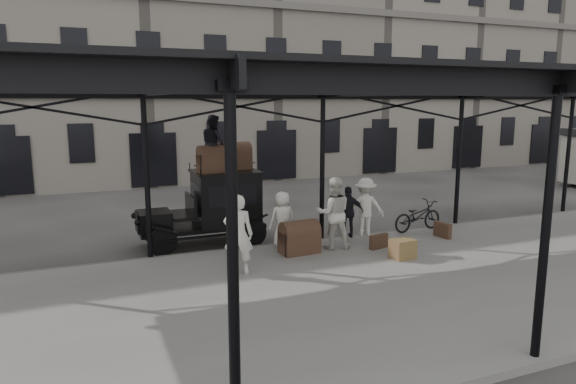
% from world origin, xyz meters
% --- Properties ---
extents(ground, '(120.00, 120.00, 0.00)m').
position_xyz_m(ground, '(0.00, 0.00, 0.00)').
color(ground, '#383533').
rests_on(ground, ground).
extents(platform, '(28.00, 8.00, 0.15)m').
position_xyz_m(platform, '(0.00, -2.00, 0.07)').
color(platform, slate).
rests_on(platform, ground).
extents(canopy, '(22.50, 9.00, 4.74)m').
position_xyz_m(canopy, '(0.00, -1.72, 4.60)').
color(canopy, black).
rests_on(canopy, ground).
extents(building_frontage, '(64.00, 8.00, 14.00)m').
position_xyz_m(building_frontage, '(0.00, 18.00, 7.00)').
color(building_frontage, slate).
rests_on(building_frontage, ground).
extents(taxi, '(3.65, 1.55, 2.18)m').
position_xyz_m(taxi, '(-2.93, 3.14, 1.20)').
color(taxi, black).
rests_on(taxi, ground).
extents(porter_left, '(0.82, 0.70, 1.91)m').
position_xyz_m(porter_left, '(-3.22, -0.12, 1.10)').
color(porter_left, silver).
rests_on(porter_left, platform).
extents(porter_midleft, '(1.14, 1.00, 2.00)m').
position_xyz_m(porter_midleft, '(-0.17, 0.92, 1.15)').
color(porter_midleft, beige).
rests_on(porter_midleft, platform).
extents(porter_centre, '(0.79, 0.54, 1.55)m').
position_xyz_m(porter_centre, '(-1.37, 1.71, 0.93)').
color(porter_centre, silver).
rests_on(porter_centre, platform).
extents(porter_official, '(0.98, 0.64, 1.55)m').
position_xyz_m(porter_official, '(0.79, 1.80, 0.92)').
color(porter_official, black).
rests_on(porter_official, platform).
extents(porter_right, '(1.31, 1.05, 1.77)m').
position_xyz_m(porter_right, '(1.37, 1.80, 1.04)').
color(porter_right, silver).
rests_on(porter_right, platform).
extents(bicycle, '(1.89, 0.84, 0.96)m').
position_xyz_m(bicycle, '(3.18, 1.64, 0.63)').
color(bicycle, black).
rests_on(bicycle, platform).
extents(porter_roof, '(0.78, 0.91, 1.64)m').
position_xyz_m(porter_roof, '(-2.96, 3.04, 3.00)').
color(porter_roof, black).
rests_on(porter_roof, taxi).
extents(steamer_trunk_roof_near, '(0.94, 0.63, 0.65)m').
position_xyz_m(steamer_trunk_roof_near, '(-3.01, 2.89, 2.51)').
color(steamer_trunk_roof_near, '#4D3324').
rests_on(steamer_trunk_roof_near, taxi).
extents(steamer_trunk_roof_far, '(0.97, 0.65, 0.68)m').
position_xyz_m(steamer_trunk_roof_far, '(-2.26, 3.34, 2.52)').
color(steamer_trunk_roof_far, '#4D3324').
rests_on(steamer_trunk_roof_far, taxi).
extents(steamer_trunk_platform, '(1.06, 0.69, 0.75)m').
position_xyz_m(steamer_trunk_platform, '(-1.23, 0.86, 0.52)').
color(steamer_trunk_platform, '#4D3324').
rests_on(steamer_trunk_platform, platform).
extents(wicker_hamper, '(0.63, 0.50, 0.50)m').
position_xyz_m(wicker_hamper, '(1.07, -0.61, 0.40)').
color(wicker_hamper, olive).
rests_on(wicker_hamper, platform).
extents(suitcase_upright, '(0.22, 0.61, 0.45)m').
position_xyz_m(suitcase_upright, '(3.40, 0.68, 0.38)').
color(suitcase_upright, '#4D3324').
rests_on(suitcase_upright, platform).
extents(suitcase_flat, '(0.62, 0.29, 0.40)m').
position_xyz_m(suitcase_flat, '(0.99, 0.40, 0.35)').
color(suitcase_flat, '#4D3324').
rests_on(suitcase_flat, platform).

